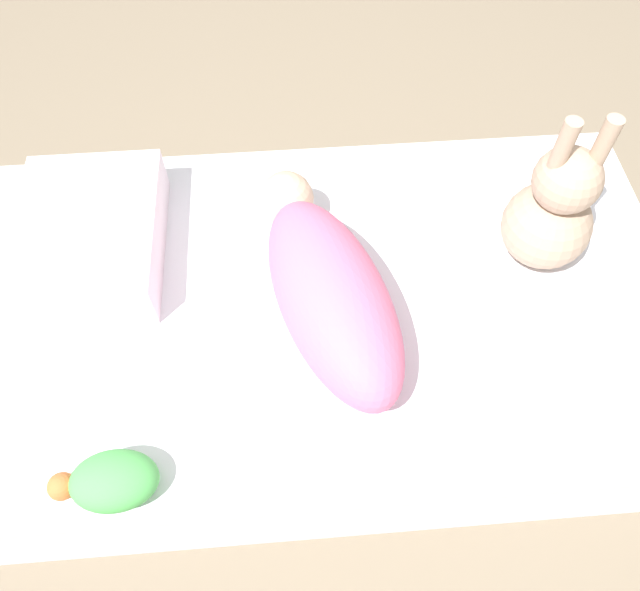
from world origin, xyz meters
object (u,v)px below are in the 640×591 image
Objects in this scene: swaddled_baby at (328,288)px; bunny_plush at (552,212)px; pillow at (91,237)px; turtle_plush at (110,481)px.

swaddled_baby is 0.48m from bunny_plush.
bunny_plush reaches higher than swaddled_baby.
turtle_plush is (-0.09, 0.52, -0.02)m from pillow.
turtle_plush is (0.86, 0.45, -0.09)m from bunny_plush.
swaddled_baby is 1.61× the size of bunny_plush.
pillow is 0.53m from turtle_plush.
bunny_plush is at bearing -152.52° from turtle_plush.
bunny_plush reaches higher than pillow.
pillow is 1.05× the size of bunny_plush.
swaddled_baby reaches higher than pillow.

